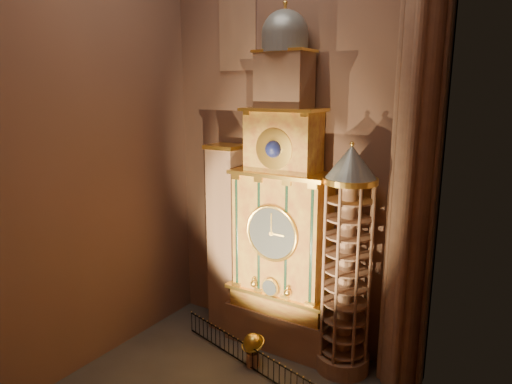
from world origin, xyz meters
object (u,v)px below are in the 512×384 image
Objects in this scene: stair_turret at (347,264)px; celestial_globe at (253,347)px; portrait_tower at (227,239)px; iron_railing at (250,357)px; astronomical_clock at (282,221)px.

celestial_globe is at bearing -149.84° from stair_turret.
stair_turret is (6.90, -0.28, 0.12)m from portrait_tower.
iron_railing is at bearing -39.64° from portrait_tower.
iron_railing is at bearing -146.68° from stair_turret.
stair_turret reaches higher than portrait_tower.
stair_turret reaches higher than celestial_globe.
celestial_globe is 0.48m from iron_railing.
portrait_tower is 1.13× the size of iron_railing.
portrait_tower is at bearing 179.71° from astronomical_clock.
portrait_tower is (-3.40, 0.02, -1.53)m from astronomical_clock.
astronomical_clock is 3.73m from portrait_tower.
portrait_tower is 6.15× the size of celestial_globe.
astronomical_clock reaches higher than stair_turret.
astronomical_clock is 1.64× the size of portrait_tower.
stair_turret is at bearing -2.33° from portrait_tower.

